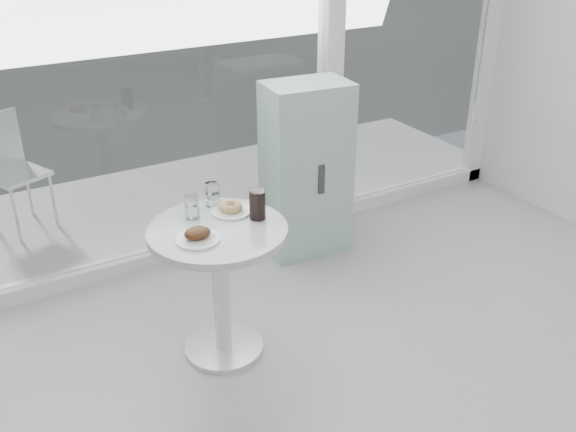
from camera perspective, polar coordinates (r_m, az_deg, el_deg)
main_table at (r=3.39m, az=-6.12°, el=-4.35°), size 0.72×0.72×0.77m
patio_deck at (r=5.36m, az=-9.46°, el=1.37°), size 5.60×1.60×0.05m
mint_cabinet at (r=4.39m, az=1.62°, el=4.14°), size 0.59×0.42×1.21m
patio_chair at (r=5.07m, az=-23.51°, el=4.20°), size 0.48×0.48×0.85m
plate_fritter at (r=3.17m, az=-7.99°, el=-1.71°), size 0.22×0.22×0.07m
plate_donut at (r=3.43m, az=-5.10°, el=0.65°), size 0.22×0.22×0.05m
water_tumbler_a at (r=3.38m, az=-8.56°, el=0.71°), size 0.08×0.08×0.12m
water_tumbler_b at (r=3.50m, az=-6.72°, el=1.82°), size 0.08×0.08×0.13m
cola_glass at (r=3.33m, az=-2.74°, el=1.04°), size 0.09×0.09×0.17m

